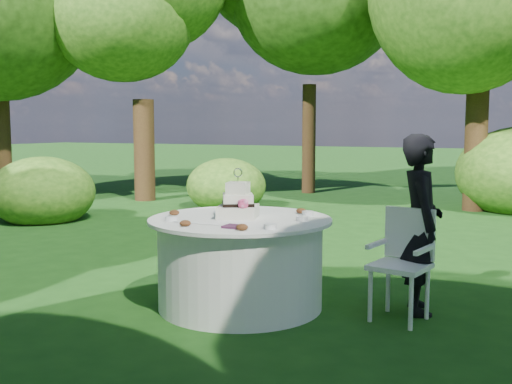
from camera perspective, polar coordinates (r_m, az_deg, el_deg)
ground at (r=5.26m, az=-1.50°, el=-10.81°), size 80.00×80.00×0.00m
napkins at (r=4.61m, az=-2.18°, el=-3.30°), size 0.14×0.14×0.02m
feather_plume at (r=4.82m, az=-5.74°, el=-2.95°), size 0.48×0.07×0.01m
guest at (r=5.13m, az=15.38°, el=-2.96°), size 0.53×0.63×1.49m
table at (r=5.16m, az=-1.51°, el=-6.69°), size 1.56×1.56×0.77m
cake at (r=5.09m, az=-1.72°, el=-1.20°), size 0.41×0.41×0.43m
chair at (r=4.97m, az=13.90°, el=-5.86°), size 0.49×0.49×0.89m
votives at (r=4.90m, az=0.70°, el=-2.59°), size 1.07×0.88×0.04m
petal_cups at (r=4.94m, az=-2.81°, el=-2.48°), size 1.05×1.13×0.05m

